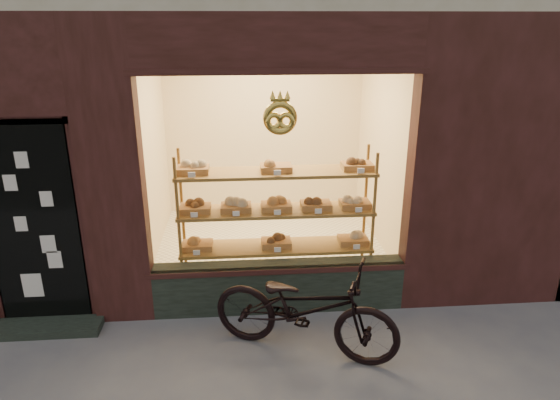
{
  "coord_description": "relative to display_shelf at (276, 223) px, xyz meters",
  "views": [
    {
      "loc": [
        0.06,
        -2.68,
        3.03
      ],
      "look_at": [
        0.45,
        2.0,
        1.33
      ],
      "focal_mm": 32.0,
      "sensor_mm": 36.0,
      "label": 1
    }
  ],
  "objects": [
    {
      "name": "display_shelf",
      "position": [
        0.0,
        0.0,
        0.0
      ],
      "size": [
        2.2,
        0.45,
        1.7
      ],
      "color": "olive",
      "rests_on": "ground"
    },
    {
      "name": "bicycle",
      "position": [
        0.18,
        -1.2,
        -0.38
      ],
      "size": [
        1.9,
        1.28,
        0.95
      ],
      "primitive_type": "imported",
      "rotation": [
        0.0,
        0.0,
        1.17
      ],
      "color": "black",
      "rests_on": "ground"
    }
  ]
}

